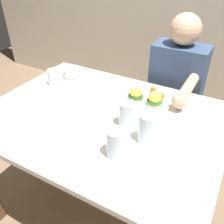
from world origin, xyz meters
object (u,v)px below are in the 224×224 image
Objects in this scene: fruit_bowl at (72,72)px; diner_person at (175,90)px; water_glass_far at (116,144)px; dining_table at (102,132)px; coffee_mug at (55,77)px; fork at (37,139)px; water_glass_near at (147,130)px; water_glass_extra at (127,115)px; eggs_benedict_plate at (146,99)px.

fruit_bowl is 0.69m from diner_person.
water_glass_far is (0.60, -0.51, 0.03)m from fruit_bowl.
coffee_mug is (-0.43, 0.15, 0.16)m from dining_table.
water_glass_near reaches higher than fork.
fork is 0.14× the size of diner_person.
dining_table is at bearing 63.09° from fork.
water_glass_extra is at bearing 44.69° from fork.
water_glass_extra is (0.54, -0.30, 0.03)m from fruit_bowl.
fork is at bearing -120.26° from eggs_benedict_plate.
coffee_mug is at bearing -100.25° from fruit_bowl.
fruit_bowl is (-0.40, 0.29, 0.14)m from dining_table.
eggs_benedict_plate reaches higher than fruit_bowl.
water_glass_near is (0.12, -0.29, 0.03)m from eggs_benedict_plate.
diner_person is (0.36, 0.90, -0.09)m from fork.
water_glass_near is 0.69m from diner_person.
diner_person is (0.61, 0.31, -0.12)m from fruit_bowl.
water_glass_extra is at bearing -29.08° from fruit_bowl.
fruit_bowl is at bearing 171.91° from eggs_benedict_plate.
coffee_mug is (-0.58, -0.07, 0.02)m from eggs_benedict_plate.
diner_person is (0.63, 0.45, -0.14)m from coffee_mug.
water_glass_near reaches higher than coffee_mug.
water_glass_near is at bearing 63.56° from water_glass_far.
diner_person reaches higher than water_glass_near.
water_glass_near is 1.06× the size of water_glass_far.
water_glass_far is at bearing -90.76° from diner_person.
diner_person reaches higher than fruit_bowl.
water_glass_far is 0.11× the size of diner_person.
diner_person is at bearing 84.02° from water_glass_extra.
fork reaches higher than dining_table.
water_glass_near is (0.42, 0.23, 0.06)m from fork.
water_glass_near reaches higher than water_glass_far.
dining_table is at bearing -109.04° from diner_person.
diner_person is (0.21, 0.60, 0.02)m from dining_table.
fork is 1.21× the size of water_glass_far.
fruit_bowl is at bearing -153.17° from diner_person.
fruit_bowl is 0.65m from fork.
fork is at bearing -111.78° from diner_person.
eggs_benedict_plate is at bearing -98.66° from diner_person.
eggs_benedict_plate reaches higher than fork.
water_glass_far is (0.35, 0.08, 0.06)m from fork.
eggs_benedict_plate is at bearing 59.74° from fork.
water_glass_far is (0.62, -0.37, 0.01)m from coffee_mug.
coffee_mug is 0.81× the size of water_glass_near.
fruit_bowl is 0.93× the size of water_glass_far.
water_glass_extra is (0.14, -0.01, 0.16)m from dining_table.
coffee_mug is 0.72m from water_glass_far.
coffee_mug is 0.53m from fork.
fruit_bowl is at bearing 79.75° from coffee_mug.
dining_table is 9.34× the size of water_glass_far.
fork is 0.98m from diner_person.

